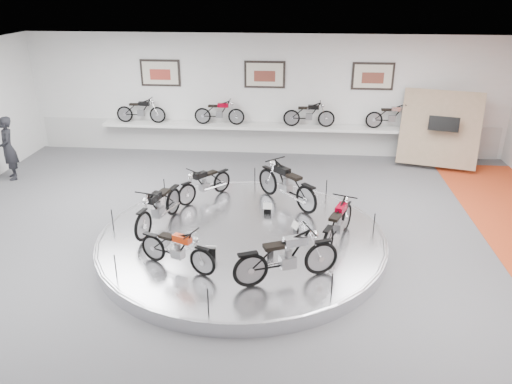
# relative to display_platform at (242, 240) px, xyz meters

# --- Properties ---
(floor) EXTENTS (16.00, 16.00, 0.00)m
(floor) POSITION_rel_display_platform_xyz_m (0.00, -0.30, -0.15)
(floor) COLOR #575659
(floor) RESTS_ON ground
(ceiling) EXTENTS (16.00, 16.00, 0.00)m
(ceiling) POSITION_rel_display_platform_xyz_m (0.00, -0.30, 3.85)
(ceiling) COLOR white
(ceiling) RESTS_ON wall_back
(wall_back) EXTENTS (16.00, 0.00, 16.00)m
(wall_back) POSITION_rel_display_platform_xyz_m (0.00, 6.70, 1.85)
(wall_back) COLOR silver
(wall_back) RESTS_ON floor
(dado_band) EXTENTS (15.68, 0.04, 1.10)m
(dado_band) POSITION_rel_display_platform_xyz_m (0.00, 6.68, 0.40)
(dado_band) COLOR #BCBCBA
(dado_band) RESTS_ON floor
(display_platform) EXTENTS (6.40, 6.40, 0.30)m
(display_platform) POSITION_rel_display_platform_xyz_m (0.00, 0.00, 0.00)
(display_platform) COLOR silver
(display_platform) RESTS_ON floor
(platform_rim) EXTENTS (6.40, 6.40, 0.10)m
(platform_rim) POSITION_rel_display_platform_xyz_m (0.00, 0.00, 0.12)
(platform_rim) COLOR #B2B2BA
(platform_rim) RESTS_ON display_platform
(shelf) EXTENTS (11.00, 0.55, 0.10)m
(shelf) POSITION_rel_display_platform_xyz_m (0.00, 6.40, 0.85)
(shelf) COLOR silver
(shelf) RESTS_ON wall_back
(poster_left) EXTENTS (1.35, 0.06, 0.88)m
(poster_left) POSITION_rel_display_platform_xyz_m (-3.50, 6.66, 2.55)
(poster_left) COLOR beige
(poster_left) RESTS_ON wall_back
(poster_center) EXTENTS (1.35, 0.06, 0.88)m
(poster_center) POSITION_rel_display_platform_xyz_m (0.00, 6.66, 2.55)
(poster_center) COLOR beige
(poster_center) RESTS_ON wall_back
(poster_right) EXTENTS (1.35, 0.06, 0.88)m
(poster_right) POSITION_rel_display_platform_xyz_m (3.50, 6.66, 2.55)
(poster_right) COLOR beige
(poster_right) RESTS_ON wall_back
(display_panel) EXTENTS (2.56, 1.52, 2.30)m
(display_panel) POSITION_rel_display_platform_xyz_m (5.60, 5.80, 1.10)
(display_panel) COLOR #9E8169
(display_panel) RESTS_ON floor
(shelf_bike_a) EXTENTS (1.22, 0.43, 0.73)m
(shelf_bike_a) POSITION_rel_display_platform_xyz_m (-4.20, 6.40, 1.27)
(shelf_bike_a) COLOR black
(shelf_bike_a) RESTS_ON shelf
(shelf_bike_b) EXTENTS (1.22, 0.43, 0.73)m
(shelf_bike_b) POSITION_rel_display_platform_xyz_m (-1.50, 6.40, 1.27)
(shelf_bike_b) COLOR maroon
(shelf_bike_b) RESTS_ON shelf
(shelf_bike_c) EXTENTS (1.22, 0.43, 0.73)m
(shelf_bike_c) POSITION_rel_display_platform_xyz_m (1.50, 6.40, 1.27)
(shelf_bike_c) COLOR black
(shelf_bike_c) RESTS_ON shelf
(shelf_bike_d) EXTENTS (1.22, 0.43, 0.73)m
(shelf_bike_d) POSITION_rel_display_platform_xyz_m (4.20, 6.40, 1.27)
(shelf_bike_d) COLOR #A7A8AC
(shelf_bike_d) RESTS_ON shelf
(bike_a) EXTENTS (1.74, 1.80, 1.09)m
(bike_a) POSITION_rel_display_platform_xyz_m (0.93, 1.77, 0.70)
(bike_a) COLOR black
(bike_a) RESTS_ON display_platform
(bike_b) EXTENTS (1.35, 1.51, 0.88)m
(bike_b) POSITION_rel_display_platform_xyz_m (-1.18, 1.89, 0.59)
(bike_b) COLOR black
(bike_b) RESTS_ON display_platform
(bike_c) EXTENTS (1.02, 1.83, 1.02)m
(bike_c) POSITION_rel_display_platform_xyz_m (-1.93, 0.20, 0.66)
(bike_c) COLOR black
(bike_c) RESTS_ON display_platform
(bike_d) EXTENTS (1.57, 1.05, 0.87)m
(bike_d) POSITION_rel_display_platform_xyz_m (-1.09, -1.53, 0.59)
(bike_d) COLOR #B22806
(bike_d) RESTS_ON display_platform
(bike_e) EXTENTS (1.88, 1.27, 1.05)m
(bike_e) POSITION_rel_display_platform_xyz_m (1.05, -1.78, 0.67)
(bike_e) COLOR #A7A8AC
(bike_e) RESTS_ON display_platform
(bike_f) EXTENTS (1.12, 1.72, 0.95)m
(bike_f) POSITION_rel_display_platform_xyz_m (2.10, -0.19, 0.63)
(bike_f) COLOR maroon
(bike_f) RESTS_ON display_platform
(visitor) EXTENTS (0.77, 0.83, 1.90)m
(visitor) POSITION_rel_display_platform_xyz_m (-7.40, 3.54, 0.80)
(visitor) COLOR black
(visitor) RESTS_ON floor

